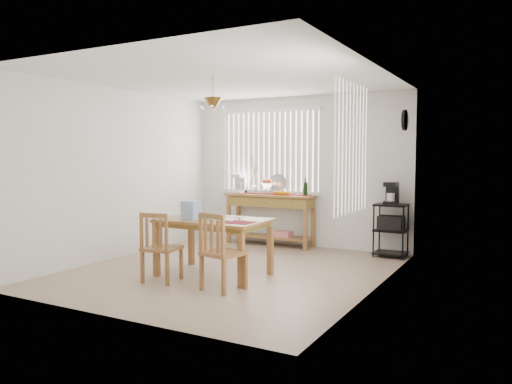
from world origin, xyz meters
The scene contains 10 objects.
ground centered at (0.00, 0.00, -0.01)m, with size 4.00×4.50×0.01m, color tan.
room_shell centered at (0.00, 0.02, 1.69)m, with size 4.20×4.70×2.70m.
sideboard centered at (-0.40, 2.01, 0.67)m, with size 1.60×0.45×0.90m.
sideboard_items centered at (-0.66, 2.02, 1.04)m, with size 1.52×0.38×0.69m.
wire_cart centered at (1.70, 2.00, 0.50)m, with size 0.49×0.39×0.83m.
cart_items centered at (1.70, 2.01, 0.98)m, with size 0.19×0.23×0.34m.
dining_table centered at (-0.05, -0.33, 0.66)m, with size 1.40×0.91×0.75m.
table_items centered at (-0.19, -0.45, 0.84)m, with size 1.07×0.50×0.24m.
chair_left centered at (-0.44, -0.95, 0.43)m, with size 0.46×0.46×0.88m.
chair_right centered at (0.44, -0.92, 0.45)m, with size 0.50×0.50×0.92m.
Camera 1 is at (3.55, -5.75, 1.57)m, focal length 35.00 mm.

